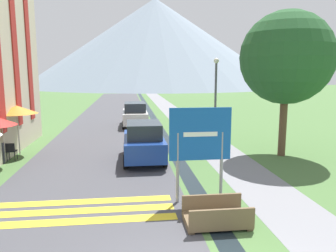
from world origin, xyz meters
TOP-DOWN VIEW (x-y plane):
  - ground_plane at (0.00, 20.00)m, footprint 160.00×160.00m
  - road at (-2.50, 30.00)m, footprint 6.40×60.00m
  - footpath at (3.60, 30.00)m, footprint 2.20×60.00m
  - drainage_channel at (1.20, 30.00)m, footprint 0.60×60.00m
  - crosswalk_marking at (-2.50, 3.76)m, footprint 5.44×1.84m
  - mountain_distant at (7.81, 97.92)m, footprint 78.50×78.50m
  - road_sign at (1.09, 4.06)m, footprint 1.93×0.11m
  - footbridge at (1.20, 2.43)m, footprint 1.70×1.10m
  - parked_car_near at (-0.40, 9.13)m, footprint 1.88×3.87m
  - parked_car_far at (-0.56, 19.30)m, footprint 1.92×4.29m
  - cafe_chair_far_right at (-6.48, 9.87)m, footprint 0.40×0.40m
  - cafe_umbrella_rear_orange at (-6.48, 11.06)m, footprint 1.94×1.94m
  - person_standing_terrace at (-6.77, 9.41)m, footprint 0.32×0.32m
  - streetlamp at (3.53, 11.30)m, footprint 0.28×0.28m
  - tree_by_path at (6.40, 9.33)m, footprint 4.40×4.40m

SIDE VIEW (x-z plane):
  - ground_plane at x=0.00m, z-range 0.00..0.00m
  - drainage_channel at x=1.20m, z-range 0.00..0.00m
  - road at x=-2.50m, z-range 0.00..0.01m
  - footpath at x=3.60m, z-range 0.00..0.01m
  - crosswalk_marking at x=-2.50m, z-range 0.00..0.01m
  - footbridge at x=1.20m, z-range -0.10..0.55m
  - cafe_chair_far_right at x=-6.48m, z-range 0.09..0.94m
  - parked_car_near at x=-0.40m, z-range 0.00..1.82m
  - parked_car_far at x=-0.56m, z-range 0.00..1.82m
  - person_standing_terrace at x=-6.77m, z-range 0.15..1.98m
  - road_sign at x=1.09m, z-range 0.45..3.44m
  - cafe_umbrella_rear_orange at x=-6.48m, z-range 1.02..3.48m
  - streetlamp at x=3.53m, z-range 0.47..5.27m
  - tree_by_path at x=6.40m, z-range 1.26..8.19m
  - mountain_distant at x=7.81m, z-range 0.00..26.47m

